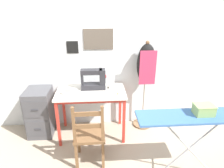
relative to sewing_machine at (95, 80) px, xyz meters
name	(u,v)px	position (x,y,z in m)	size (l,w,h in m)	color
ground_plane	(92,145)	(-0.07, -0.39, -0.92)	(14.00, 14.00, 0.00)	tan
wall_back	(90,53)	(-0.07, 0.27, 0.35)	(10.00, 0.07, 2.55)	silver
sewing_table	(91,97)	(-0.07, -0.11, -0.25)	(1.05, 0.60, 0.78)	silver
sewing_machine	(95,80)	(0.00, 0.00, 0.00)	(0.39, 0.16, 0.34)	#28282D
fabric_bowl	(67,92)	(-0.42, -0.16, -0.13)	(0.16, 0.16, 0.04)	silver
scissors	(119,93)	(0.35, -0.20, -0.14)	(0.12, 0.13, 0.01)	silver
thread_spool_near_machine	(108,87)	(0.21, -0.01, -0.13)	(0.03, 0.03, 0.03)	black
wooden_chair	(89,135)	(-0.08, -0.71, -0.49)	(0.40, 0.38, 0.92)	brown
filing_cabinet	(40,112)	(-0.90, 0.01, -0.54)	(0.38, 0.47, 0.77)	#4C4C51
dress_form	(146,69)	(0.81, 0.10, 0.12)	(0.32, 0.32, 1.49)	#846647
ironing_board	(194,119)	(1.10, -1.06, -0.09)	(1.27, 0.32, 0.89)	#3D6BAD
storage_box	(204,110)	(1.20, -1.04, 0.02)	(0.21, 0.16, 0.12)	#8EB266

